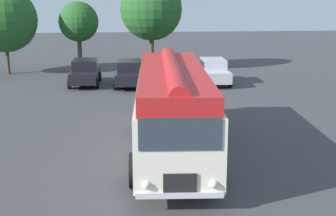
% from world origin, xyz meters
% --- Properties ---
extents(ground_plane, '(120.00, 120.00, 0.00)m').
position_xyz_m(ground_plane, '(0.00, 0.00, 0.00)').
color(ground_plane, '#3D3D3F').
extents(vintage_bus, '(3.35, 10.26, 3.49)m').
position_xyz_m(vintage_bus, '(0.22, 0.48, 1.89)').
color(vintage_bus, silver).
rests_on(vintage_bus, ground).
extents(car_near_left, '(2.01, 4.22, 1.66)m').
position_xyz_m(car_near_left, '(-4.00, 14.91, 0.85)').
color(car_near_left, black).
rests_on(car_near_left, ground).
extents(car_mid_left, '(2.09, 4.27, 1.66)m').
position_xyz_m(car_mid_left, '(-1.07, 14.19, 0.85)').
color(car_mid_left, black).
rests_on(car_mid_left, ground).
extents(car_mid_right, '(2.18, 4.31, 1.66)m').
position_xyz_m(car_mid_right, '(1.50, 14.61, 0.85)').
color(car_mid_right, '#4C5156').
rests_on(car_mid_right, ground).
extents(car_far_right, '(2.03, 4.24, 1.66)m').
position_xyz_m(car_far_right, '(4.52, 14.38, 0.85)').
color(car_far_right, '#B7BABF').
rests_on(car_far_right, ground).
extents(tree_far_left, '(4.78, 4.78, 6.41)m').
position_xyz_m(tree_far_left, '(-10.11, 19.99, 4.02)').
color(tree_far_left, '#4C3823').
rests_on(tree_far_left, ground).
extents(tree_left_of_centre, '(3.06, 3.06, 5.33)m').
position_xyz_m(tree_left_of_centre, '(-4.75, 21.04, 3.79)').
color(tree_left_of_centre, '#4C3823').
rests_on(tree_left_of_centre, ground).
extents(tree_centre, '(4.78, 4.78, 7.12)m').
position_xyz_m(tree_centre, '(0.82, 20.76, 4.68)').
color(tree_centre, '#4C3823').
rests_on(tree_centre, ground).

